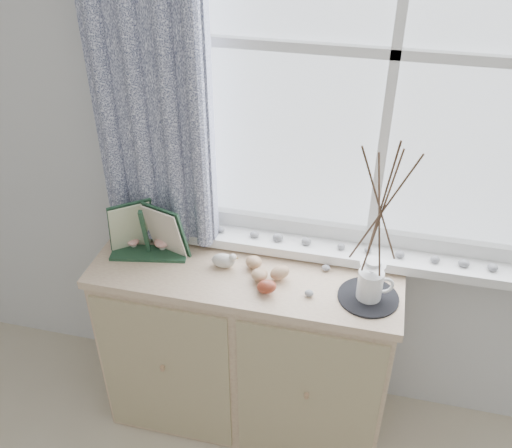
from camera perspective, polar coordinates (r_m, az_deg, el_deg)
name	(u,v)px	position (r m, az deg, el deg)	size (l,w,h in m)	color
sideboard	(247,347)	(2.49, -0.90, -12.16)	(1.20, 0.45, 0.85)	beige
botanical_book	(143,234)	(2.22, -11.21, -0.99)	(0.35, 0.13, 0.24)	#1D3E29
toadstool_cluster	(159,233)	(2.34, -9.67, -0.93)	(0.22, 0.15, 0.09)	beige
wooden_eggs	(265,274)	(2.14, 0.89, -5.00)	(0.17, 0.18, 0.08)	tan
songbird_figurine	(223,260)	(2.20, -3.29, -3.61)	(0.12, 0.06, 0.06)	beige
crocheted_doily	(368,297)	(2.11, 11.15, -7.19)	(0.22, 0.22, 0.01)	black
twig_pitcher	(382,206)	(1.88, 12.46, 1.76)	(0.30, 0.30, 0.69)	white
sideboard_pebbles	(335,286)	(2.13, 7.90, -6.21)	(0.25, 0.19, 0.02)	#949497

